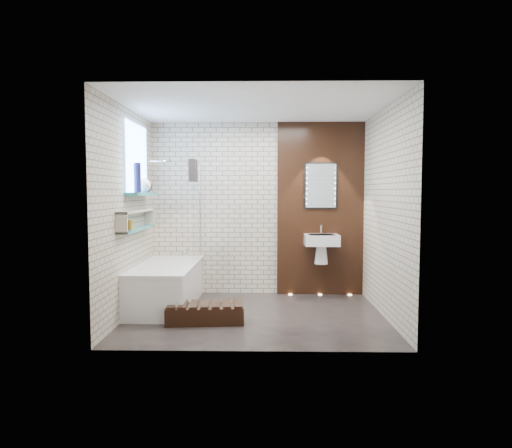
{
  "coord_description": "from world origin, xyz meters",
  "views": [
    {
      "loc": [
        0.12,
        -5.73,
        1.56
      ],
      "look_at": [
        0.0,
        0.15,
        1.15
      ],
      "focal_mm": 32.48,
      "sensor_mm": 36.0,
      "label": 1
    }
  ],
  "objects_px": {
    "washbasin": "(322,244)",
    "led_mirror": "(321,186)",
    "walnut_step": "(205,314)",
    "bath_screen": "(197,211)",
    "bathtub": "(166,285)"
  },
  "relations": [
    {
      "from": "bathtub",
      "to": "washbasin",
      "type": "relative_size",
      "value": 3.0
    },
    {
      "from": "bath_screen",
      "to": "walnut_step",
      "type": "distance_m",
      "value": 1.7
    },
    {
      "from": "bath_screen",
      "to": "washbasin",
      "type": "xyz_separation_m",
      "value": [
        1.82,
        0.18,
        -0.49
      ]
    },
    {
      "from": "bath_screen",
      "to": "walnut_step",
      "type": "bearing_deg",
      "value": -77.22
    },
    {
      "from": "washbasin",
      "to": "bathtub",
      "type": "bearing_deg",
      "value": -163.99
    },
    {
      "from": "washbasin",
      "to": "led_mirror",
      "type": "xyz_separation_m",
      "value": [
        0.0,
        0.16,
        0.86
      ]
    },
    {
      "from": "bathtub",
      "to": "bath_screen",
      "type": "xyz_separation_m",
      "value": [
        0.35,
        0.44,
        0.99
      ]
    },
    {
      "from": "led_mirror",
      "to": "walnut_step",
      "type": "bearing_deg",
      "value": -135.33
    },
    {
      "from": "washbasin",
      "to": "walnut_step",
      "type": "bearing_deg",
      "value": -138.44
    },
    {
      "from": "washbasin",
      "to": "led_mirror",
      "type": "distance_m",
      "value": 0.88
    },
    {
      "from": "bathtub",
      "to": "walnut_step",
      "type": "distance_m",
      "value": 0.99
    },
    {
      "from": "walnut_step",
      "to": "bath_screen",
      "type": "bearing_deg",
      "value": 102.78
    },
    {
      "from": "bathtub",
      "to": "washbasin",
      "type": "bearing_deg",
      "value": 16.01
    },
    {
      "from": "washbasin",
      "to": "bath_screen",
      "type": "bearing_deg",
      "value": -174.22
    },
    {
      "from": "led_mirror",
      "to": "walnut_step",
      "type": "distance_m",
      "value": 2.67
    }
  ]
}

